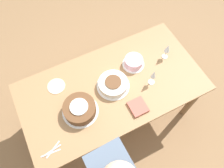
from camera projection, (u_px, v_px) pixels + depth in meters
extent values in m
plane|color=#8E6B47|center=(112.00, 114.00, 2.80)|extent=(12.00, 12.00, 0.00)
cube|color=#9E754C|center=(112.00, 87.00, 2.13)|extent=(1.80, 0.94, 0.03)
cylinder|color=brown|center=(192.00, 101.00, 2.48)|extent=(0.07, 0.07, 0.74)
cylinder|color=brown|center=(31.00, 104.00, 2.46)|extent=(0.07, 0.07, 0.74)
cylinder|color=brown|center=(155.00, 51.00, 2.81)|extent=(0.07, 0.07, 0.74)
cylinder|color=white|center=(113.00, 86.00, 2.12)|extent=(0.32, 0.32, 0.01)
cylinder|color=silver|center=(113.00, 84.00, 2.08)|extent=(0.28, 0.28, 0.07)
cylinder|color=brown|center=(113.00, 82.00, 2.05)|extent=(0.15, 0.15, 0.01)
cylinder|color=white|center=(80.00, 111.00, 2.00)|extent=(0.33, 0.33, 0.01)
cylinder|color=brown|center=(80.00, 109.00, 1.95)|extent=(0.29, 0.29, 0.10)
cylinder|color=silver|center=(79.00, 107.00, 1.90)|extent=(0.16, 0.16, 0.01)
cylinder|color=white|center=(133.00, 64.00, 2.24)|extent=(0.22, 0.22, 0.01)
cylinder|color=#E5B2C6|center=(134.00, 62.00, 2.20)|extent=(0.18, 0.18, 0.09)
cylinder|color=silver|center=(165.00, 57.00, 2.28)|extent=(0.06, 0.06, 0.00)
cylinder|color=silver|center=(166.00, 54.00, 2.24)|extent=(0.01, 0.01, 0.09)
cone|color=silver|center=(168.00, 48.00, 2.15)|extent=(0.05, 0.05, 0.10)
cylinder|color=silver|center=(151.00, 82.00, 2.14)|extent=(0.07, 0.07, 0.00)
cylinder|color=silver|center=(152.00, 79.00, 2.09)|extent=(0.01, 0.01, 0.10)
cone|color=silver|center=(154.00, 74.00, 2.01)|extent=(0.05, 0.05, 0.10)
cylinder|color=beige|center=(56.00, 86.00, 2.12)|extent=(0.17, 0.17, 0.01)
cube|color=silver|center=(51.00, 153.00, 1.83)|extent=(0.17, 0.03, 0.00)
cube|color=silver|center=(53.00, 149.00, 1.84)|extent=(0.15, 0.10, 0.00)
cube|color=silver|center=(52.00, 150.00, 1.83)|extent=(0.17, 0.04, 0.00)
cube|color=#B75B4C|center=(138.00, 107.00, 2.01)|extent=(0.15, 0.16, 0.03)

